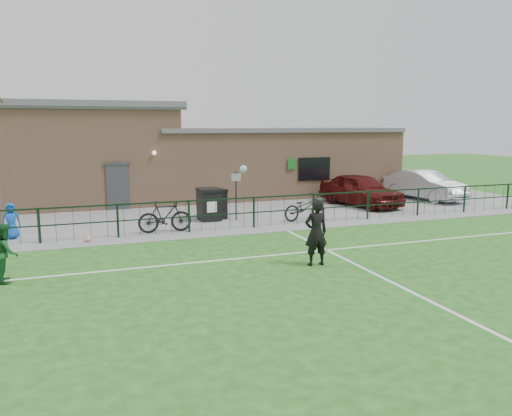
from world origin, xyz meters
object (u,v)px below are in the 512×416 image
object	(u,v)px
car_maroon	(361,190)
car_silver	(425,185)
wheelie_bin_right	(215,205)
spectator_child	(11,221)
ball_ground	(88,239)
sign_post	(236,196)
wheelie_bin_left	(209,205)
bicycle_e	(305,207)
outfield_player	(5,253)
bicycle_d	(165,216)

from	to	relation	value
car_maroon	car_silver	world-z (taller)	car_maroon
wheelie_bin_right	spectator_child	bearing A→B (deg)	176.05
car_maroon	ball_ground	xyz separation A→B (m)	(-12.61, -3.50, -0.68)
sign_post	ball_ground	bearing A→B (deg)	-160.85
wheelie_bin_right	car_maroon	world-z (taller)	car_maroon
wheelie_bin_left	sign_post	bearing A→B (deg)	-19.92
sign_post	bicycle_e	size ratio (longest dim) A/B	1.00
sign_post	car_maroon	distance (m)	6.93
car_silver	spectator_child	world-z (taller)	car_silver
car_silver	outfield_player	distance (m)	20.44
wheelie_bin_left	car_maroon	xyz separation A→B (m)	(7.83, 1.14, 0.16)
wheelie_bin_right	bicycle_e	bearing A→B (deg)	-39.07
bicycle_e	spectator_child	size ratio (longest dim) A/B	1.60
car_silver	bicycle_e	distance (m)	8.93
bicycle_d	car_maroon	bearing A→B (deg)	-72.68
car_silver	bicycle_d	xyz separation A→B (m)	(-14.16, -3.49, -0.18)
wheelie_bin_left	car_silver	size ratio (longest dim) A/B	0.27
car_maroon	sign_post	bearing A→B (deg)	179.65
outfield_player	wheelie_bin_right	bearing A→B (deg)	-55.62
car_silver	ball_ground	bearing A→B (deg)	-176.77
car_maroon	car_silver	xyz separation A→B (m)	(4.24, 0.64, -0.02)
bicycle_e	outfield_player	distance (m)	11.53
sign_post	car_silver	size ratio (longest dim) A/B	0.44
spectator_child	bicycle_d	bearing A→B (deg)	-13.24
wheelie_bin_right	bicycle_d	distance (m)	3.14
sign_post	ball_ground	world-z (taller)	sign_post
bicycle_e	outfield_player	xyz separation A→B (m)	(-10.50, -4.75, 0.19)
sign_post	car_maroon	bearing A→B (deg)	12.26
bicycle_e	car_silver	bearing A→B (deg)	-80.68
bicycle_d	spectator_child	bearing A→B (deg)	83.14
sign_post	spectator_child	world-z (taller)	sign_post
sign_post	ball_ground	xyz separation A→B (m)	(-5.84, -2.03, -0.91)
car_silver	ball_ground	size ratio (longest dim) A/B	19.93
sign_post	car_maroon	size ratio (longest dim) A/B	0.44
car_silver	bicycle_d	distance (m)	14.59
bicycle_d	ball_ground	bearing A→B (deg)	104.89
sign_post	bicycle_e	bearing A→B (deg)	-20.63
wheelie_bin_right	outfield_player	size ratio (longest dim) A/B	0.78
wheelie_bin_left	ball_ground	distance (m)	5.36
bicycle_d	outfield_player	bearing A→B (deg)	134.10
sign_post	car_silver	distance (m)	11.21
wheelie_bin_left	wheelie_bin_right	bearing A→B (deg)	40.11
car_silver	outfield_player	size ratio (longest dim) A/B	3.11
bicycle_e	ball_ground	bearing A→B (deg)	85.92
sign_post	wheelie_bin_right	bearing A→B (deg)	139.98
bicycle_d	bicycle_e	world-z (taller)	bicycle_d
wheelie_bin_left	sign_post	xyz separation A→B (m)	(1.06, -0.33, 0.39)
car_maroon	ball_ground	bearing A→B (deg)	-177.10
wheelie_bin_left	wheelie_bin_right	world-z (taller)	wheelie_bin_left
car_maroon	outfield_player	distance (m)	16.31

